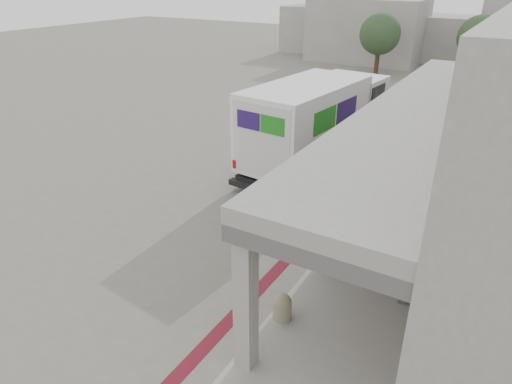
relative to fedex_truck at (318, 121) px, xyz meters
The scene contains 11 objects.
ground 8.00m from the fedex_truck, 80.57° to the right, with size 120.00×120.00×0.00m, color #656257.
bike_lane_stripe 6.40m from the fedex_truck, 68.10° to the right, with size 0.35×40.00×0.01m, color #5C121E.
sidewalk 9.49m from the fedex_truck, 55.42° to the right, with size 4.40×28.00×0.12m, color gray.
distant_backdrop 28.29m from the fedex_truck, 93.19° to the left, with size 28.00×10.00×6.50m.
tree_left 20.73m from the fedex_truck, 100.38° to the left, with size 3.20×3.20×4.80m.
tree_mid 22.62m from the fedex_truck, 81.68° to the left, with size 3.20×3.20×4.80m.
fedex_truck is the anchor object (origin of this frame).
bench 8.88m from the fedex_truck, 49.72° to the right, with size 0.81×2.06×0.47m.
bollard_near 10.22m from the fedex_truck, 70.52° to the right, with size 0.45×0.45×0.68m.
bollard_far 10.21m from the fedex_truck, 70.47° to the right, with size 0.36×0.36×0.54m.
utility_cabinet 6.70m from the fedex_truck, 31.87° to the right, with size 0.44×0.58×0.97m, color slate.
Camera 1 is at (5.95, -9.56, 7.62)m, focal length 32.00 mm.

